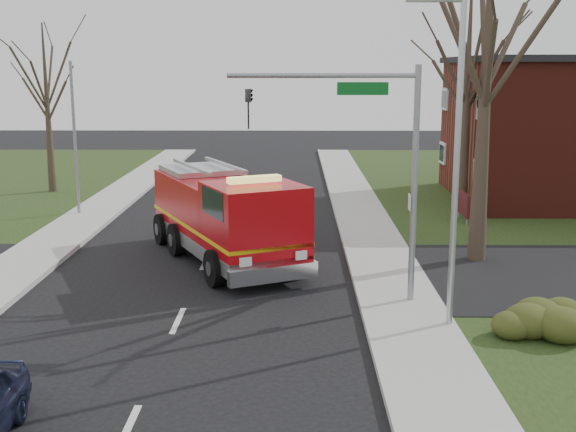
{
  "coord_description": "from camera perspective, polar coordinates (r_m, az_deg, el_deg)",
  "views": [
    {
      "loc": [
        3.17,
        -18.46,
        6.72
      ],
      "look_at": [
        2.93,
        4.39,
        2.0
      ],
      "focal_mm": 45.0,
      "sensor_mm": 36.0,
      "label": 1
    }
  ],
  "objects": [
    {
      "name": "hedge_corner",
      "position": [
        19.41,
        18.2,
        -7.38
      ],
      "size": [
        2.8,
        2.0,
        0.9
      ],
      "primitive_type": "ellipsoid",
      "color": "#313A15",
      "rests_on": "lawn_right"
    },
    {
      "name": "sidewalk_right",
      "position": [
        19.85,
        9.44,
        -8.05
      ],
      "size": [
        2.4,
        80.0,
        0.15
      ],
      "primitive_type": "cube",
      "color": "#9F9F99",
      "rests_on": "ground"
    },
    {
      "name": "ground",
      "position": [
        19.9,
        -8.69,
        -8.21
      ],
      "size": [
        120.0,
        120.0,
        0.0
      ],
      "primitive_type": "plane",
      "color": "black",
      "rests_on": "ground"
    },
    {
      "name": "bare_tree_far",
      "position": [
        34.37,
        14.02,
        10.94
      ],
      "size": [
        5.25,
        5.25,
        10.5
      ],
      "color": "#33281E",
      "rests_on": "ground"
    },
    {
      "name": "bare_tree_left",
      "position": [
        40.67,
        -18.56,
        9.44
      ],
      "size": [
        4.5,
        4.5,
        9.0
      ],
      "color": "#33281E",
      "rests_on": "ground"
    },
    {
      "name": "fire_engine",
      "position": [
        25.34,
        -4.92,
        -0.19
      ],
      "size": [
        6.19,
        8.8,
        3.38
      ],
      "rotation": [
        0.0,
        0.0,
        0.45
      ],
      "color": "#AB070E",
      "rests_on": "ground"
    },
    {
      "name": "traffic_signal_mast",
      "position": [
        20.17,
        6.43,
        5.87
      ],
      "size": [
        5.29,
        0.18,
        6.8
      ],
      "color": "gray",
      "rests_on": "ground"
    },
    {
      "name": "health_center_sign",
      "position": [
        32.35,
        13.68,
        0.93
      ],
      "size": [
        0.12,
        2.0,
        1.4
      ],
      "color": "#440F16",
      "rests_on": "ground"
    },
    {
      "name": "streetlight_pole",
      "position": [
        18.52,
        13.01,
        4.65
      ],
      "size": [
        1.48,
        0.16,
        8.4
      ],
      "color": "#B7BABF",
      "rests_on": "ground"
    },
    {
      "name": "bare_tree_near",
      "position": [
        25.28,
        15.49,
        12.83
      ],
      "size": [
        6.0,
        6.0,
        12.0
      ],
      "color": "#33281E",
      "rests_on": "ground"
    },
    {
      "name": "utility_pole_far",
      "position": [
        34.11,
        -16.49,
        5.78
      ],
      "size": [
        0.14,
        0.14,
        7.0
      ],
      "primitive_type": "cylinder",
      "color": "gray",
      "rests_on": "ground"
    }
  ]
}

